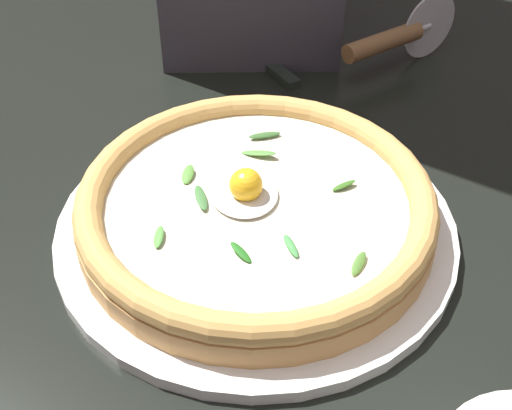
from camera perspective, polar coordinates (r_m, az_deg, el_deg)
ground_plane at (r=0.60m, az=2.34°, el=-3.59°), size 2.40×2.40×0.03m
pizza_plate at (r=0.59m, az=0.00°, el=-1.90°), size 0.34×0.34×0.01m
pizza at (r=0.57m, az=-0.01°, el=0.01°), size 0.30×0.30×0.05m
pizza_cutter at (r=0.82m, az=11.68°, el=13.59°), size 0.08×0.16×0.08m
table_knife at (r=0.83m, az=0.57°, el=11.98°), size 0.19×0.09×0.01m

